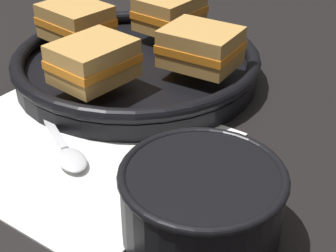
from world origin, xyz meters
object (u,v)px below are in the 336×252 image
at_px(spoon, 66,150).
at_px(sandwich_near_left, 76,22).
at_px(skillet, 137,65).
at_px(sandwich_far_left, 203,47).
at_px(soup_bowl, 202,199).
at_px(sandwich_far_right, 170,12).
at_px(sandwich_near_right, 93,61).

xyz_separation_m(spoon, sandwich_near_left, (-0.13, 0.18, 0.06)).
bearing_deg(skillet, sandwich_far_left, 3.26).
xyz_separation_m(soup_bowl, sandwich_far_left, (-0.12, 0.22, 0.03)).
distance_m(soup_bowl, sandwich_near_left, 0.37).
bearing_deg(sandwich_near_left, sandwich_far_right, 48.26).
relative_size(soup_bowl, sandwich_near_left, 1.35).
xyz_separation_m(spoon, sandwich_far_left, (0.06, 0.19, 0.06)).
height_order(spoon, skillet, skillet).
xyz_separation_m(soup_bowl, sandwich_near_left, (-0.31, 0.21, 0.03)).
height_order(soup_bowl, sandwich_near_right, sandwich_near_right).
xyz_separation_m(skillet, sandwich_near_left, (-0.09, -0.01, 0.04)).
distance_m(soup_bowl, sandwich_far_right, 0.38).
xyz_separation_m(spoon, sandwich_far_right, (-0.04, 0.28, 0.06)).
xyz_separation_m(sandwich_near_right, sandwich_far_right, (-0.01, 0.19, 0.00)).
xyz_separation_m(sandwich_near_left, sandwich_far_left, (0.19, 0.01, 0.00)).
height_order(skillet, sandwich_near_left, sandwich_near_left).
distance_m(soup_bowl, sandwich_near_right, 0.24).
distance_m(soup_bowl, spoon, 0.18).
bearing_deg(sandwich_far_left, sandwich_near_right, -131.74).
relative_size(soup_bowl, sandwich_near_right, 1.37).
bearing_deg(sandwich_far_left, skillet, -176.74).
relative_size(spoon, sandwich_near_left, 1.27).
distance_m(skillet, sandwich_far_left, 0.10).
distance_m(skillet, sandwich_near_left, 0.10).
height_order(soup_bowl, sandwich_near_left, sandwich_near_left).
bearing_deg(sandwich_far_right, spoon, -81.32).
bearing_deg(sandwich_near_right, skillet, 93.26).
distance_m(spoon, sandwich_near_right, 0.11).
bearing_deg(sandwich_far_right, soup_bowl, -55.11).
bearing_deg(sandwich_near_right, soup_bowl, -30.75).
bearing_deg(soup_bowl, spoon, 170.56).
height_order(spoon, sandwich_near_right, sandwich_near_right).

